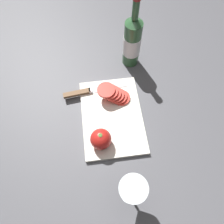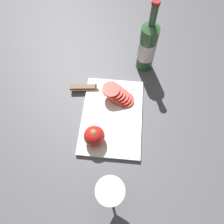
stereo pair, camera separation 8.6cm
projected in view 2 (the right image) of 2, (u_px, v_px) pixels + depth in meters
The scene contains 7 objects.
ground_plane at pixel (110, 124), 0.89m from camera, with size 3.00×3.00×0.00m, color #4C4C51.
cutting_board at pixel (112, 116), 0.89m from camera, with size 0.35×0.24×0.02m.
wine_bottle at pixel (147, 47), 0.91m from camera, with size 0.08×0.08×0.33m.
wine_glass at pixel (110, 193), 0.66m from camera, with size 0.09×0.09×0.16m.
whole_tomato at pixel (94, 136), 0.80m from camera, with size 0.08×0.08×0.08m.
knife at pixel (90, 87), 0.94m from camera, with size 0.05×0.28×0.01m.
tomato_slice_stack_near at pixel (118, 95), 0.90m from camera, with size 0.09×0.13×0.06m.
Camera 2 is at (-0.35, -0.04, 0.81)m, focal length 35.00 mm.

